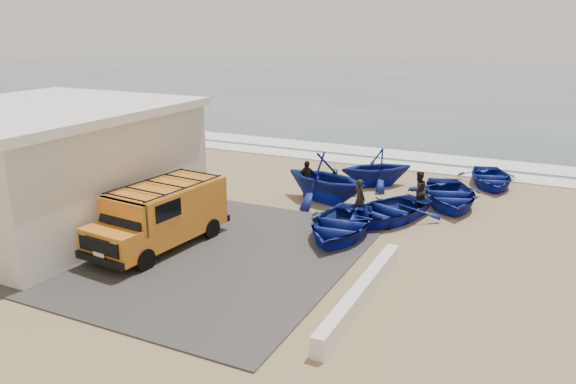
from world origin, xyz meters
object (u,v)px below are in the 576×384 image
(building, at_px, (43,165))
(boat_near_left, at_px, (340,224))
(boat_mid_right, at_px, (449,195))
(fisherman_middle, at_px, (418,191))
(boat_mid_left, at_px, (326,178))
(boat_far_right, at_px, (491,178))
(van, at_px, (161,214))
(parapet, at_px, (362,293))
(fisherman_front, at_px, (360,198))
(boat_near_right, at_px, (387,210))
(boat_far_left, at_px, (377,167))
(fisherman_back, at_px, (306,178))

(building, relative_size, boat_near_left, 2.25)
(boat_mid_right, bearing_deg, fisherman_middle, -150.09)
(boat_mid_left, xyz_separation_m, boat_far_right, (5.85, 5.40, -0.64))
(van, bearing_deg, boat_far_right, 59.95)
(parapet, xyz_separation_m, fisherman_front, (-2.29, 6.45, 0.48))
(boat_near_right, bearing_deg, fisherman_front, -155.49)
(building, height_order, boat_mid_left, building)
(boat_far_left, bearing_deg, fisherman_back, -76.95)
(boat_mid_left, relative_size, fisherman_middle, 2.47)
(boat_near_left, xyz_separation_m, fisherman_back, (-2.98, 3.81, 0.34))
(boat_near_left, height_order, boat_far_right, boat_near_left)
(fisherman_back, bearing_deg, fisherman_middle, -51.10)
(boat_mid_left, bearing_deg, parapet, -135.56)
(parapet, height_order, fisherman_front, fisherman_front)
(parapet, relative_size, fisherman_front, 4.00)
(boat_near_right, height_order, fisherman_front, fisherman_front)
(boat_far_right, xyz_separation_m, fisherman_front, (-3.93, -6.69, 0.37))
(van, distance_m, fisherman_middle, 10.00)
(boat_far_right, bearing_deg, parapet, -112.27)
(fisherman_front, distance_m, fisherman_middle, 2.59)
(boat_far_right, bearing_deg, boat_far_left, -169.67)
(boat_mid_left, bearing_deg, building, 145.01)
(fisherman_back, bearing_deg, boat_near_right, -76.12)
(boat_near_right, distance_m, boat_mid_left, 3.29)
(parapet, xyz_separation_m, boat_mid_left, (-4.21, 7.74, 0.74))
(building, height_order, van, building)
(boat_near_left, bearing_deg, van, -149.77)
(van, relative_size, boat_far_left, 1.55)
(boat_mid_right, distance_m, fisherman_front, 4.10)
(building, bearing_deg, parapet, -4.58)
(boat_mid_right, distance_m, boat_far_left, 3.81)
(van, relative_size, boat_near_right, 1.24)
(van, xyz_separation_m, boat_far_right, (8.79, 12.28, -0.75))
(van, height_order, boat_mid_right, van)
(boat_far_right, distance_m, fisherman_back, 8.52)
(boat_mid_left, height_order, fisherman_middle, boat_mid_left)
(boat_near_right, xyz_separation_m, fisherman_front, (-1.07, -0.03, 0.33))
(boat_near_right, relative_size, fisherman_middle, 2.62)
(van, bearing_deg, boat_far_left, 73.26)
(parapet, bearing_deg, fisherman_front, 109.57)
(boat_mid_left, relative_size, fisherman_front, 2.58)
(parapet, distance_m, boat_mid_right, 9.48)
(van, relative_size, fisherman_front, 3.39)
(boat_near_left, height_order, boat_mid_right, boat_mid_right)
(boat_far_right, bearing_deg, boat_near_left, -128.89)
(boat_far_right, bearing_deg, boat_mid_left, -152.45)
(boat_far_left, xyz_separation_m, fisherman_back, (-2.20, -2.81, -0.09))
(parapet, distance_m, boat_far_left, 11.34)
(parapet, xyz_separation_m, boat_far_right, (1.64, 13.14, 0.11))
(boat_far_right, height_order, fisherman_middle, fisherman_middle)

